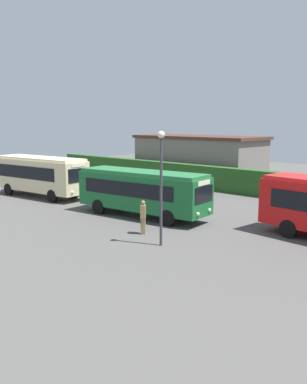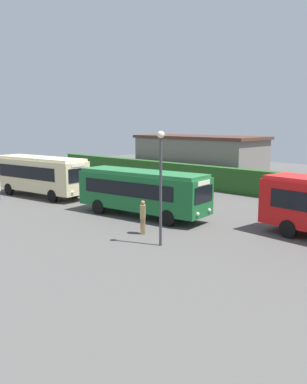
# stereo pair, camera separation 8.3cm
# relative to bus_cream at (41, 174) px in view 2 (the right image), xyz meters

# --- Properties ---
(ground_plane) EXTENTS (80.17, 80.17, 0.00)m
(ground_plane) POSITION_rel_bus_cream_xyz_m (12.37, 1.04, -1.90)
(ground_plane) COLOR #514F4C
(bus_cream) EXTENTS (9.34, 3.65, 3.31)m
(bus_cream) POSITION_rel_bus_cream_xyz_m (0.00, 0.00, 0.00)
(bus_cream) COLOR beige
(bus_cream) RESTS_ON ground_plane
(bus_green) EXTENTS (9.52, 3.64, 3.04)m
(bus_green) POSITION_rel_bus_cream_xyz_m (11.48, 0.55, -0.14)
(bus_green) COLOR #19602D
(bus_green) RESTS_ON ground_plane
(person_center) EXTENTS (0.38, 0.45, 1.77)m
(person_center) POSITION_rel_bus_cream_xyz_m (0.84, 3.23, -0.96)
(person_center) COLOR olive
(person_center) RESTS_ON ground_plane
(person_right) EXTENTS (0.34, 0.47, 1.67)m
(person_right) POSITION_rel_bus_cream_xyz_m (8.05, 1.86, -1.02)
(person_right) COLOR black
(person_right) RESTS_ON ground_plane
(person_far) EXTENTS (0.47, 0.50, 1.91)m
(person_far) POSITION_rel_bus_cream_xyz_m (14.64, -2.53, -0.88)
(person_far) COLOR olive
(person_far) RESTS_ON ground_plane
(hedge_row) EXTENTS (52.08, 1.02, 2.18)m
(hedge_row) POSITION_rel_bus_cream_xyz_m (12.37, 12.71, -0.81)
(hedge_row) COLOR #25531F
(hedge_row) RESTS_ON ground_plane
(depot_building) EXTENTS (13.91, 6.00, 4.74)m
(depot_building) POSITION_rel_bus_cream_xyz_m (3.66, 16.72, 0.49)
(depot_building) COLOR slate
(depot_building) RESTS_ON ground_plane
(lamppost) EXTENTS (0.36, 0.36, 5.77)m
(lamppost) POSITION_rel_bus_cream_xyz_m (16.84, -3.45, 1.69)
(lamppost) COLOR #38383D
(lamppost) RESTS_ON ground_plane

